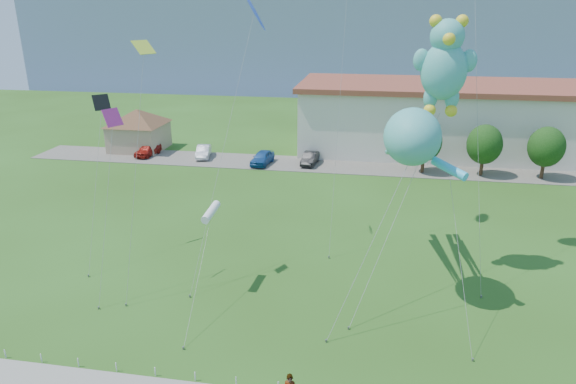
{
  "coord_description": "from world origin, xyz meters",
  "views": [
    {
      "loc": [
        4.68,
        -20.11,
        16.64
      ],
      "look_at": [
        -0.13,
        8.0,
        6.4
      ],
      "focal_mm": 32.0,
      "sensor_mm": 36.0,
      "label": 1
    }
  ],
  "objects_px": {
    "parked_car_silver": "(203,152)",
    "octopus_kite": "(410,144)",
    "parked_car_red": "(148,150)",
    "pavilion": "(138,126)",
    "teddy_bear_kite": "(445,64)",
    "parked_car_blue": "(262,158)",
    "warehouse": "(558,121)",
    "parked_car_black": "(310,158)"
  },
  "relations": [
    {
      "from": "parked_car_blue",
      "to": "octopus_kite",
      "type": "bearing_deg",
      "value": -52.07
    },
    {
      "from": "pavilion",
      "to": "parked_car_red",
      "type": "height_order",
      "value": "pavilion"
    },
    {
      "from": "pavilion",
      "to": "octopus_kite",
      "type": "xyz_separation_m",
      "value": [
        30.78,
        -28.4,
        6.17
      ]
    },
    {
      "from": "parked_car_blue",
      "to": "teddy_bear_kite",
      "type": "xyz_separation_m",
      "value": [
        16.16,
        -21.59,
        12.69
      ]
    },
    {
      "from": "parked_car_red",
      "to": "octopus_kite",
      "type": "xyz_separation_m",
      "value": [
        28.53,
        -25.75,
        8.42
      ]
    },
    {
      "from": "warehouse",
      "to": "parked_car_silver",
      "type": "height_order",
      "value": "warehouse"
    },
    {
      "from": "warehouse",
      "to": "parked_car_silver",
      "type": "relative_size",
      "value": 14.58
    },
    {
      "from": "pavilion",
      "to": "warehouse",
      "type": "bearing_deg",
      "value": 6.84
    },
    {
      "from": "warehouse",
      "to": "parked_car_red",
      "type": "relative_size",
      "value": 14.56
    },
    {
      "from": "parked_car_silver",
      "to": "octopus_kite",
      "type": "distance_m",
      "value": 35.04
    },
    {
      "from": "octopus_kite",
      "to": "teddy_bear_kite",
      "type": "height_order",
      "value": "teddy_bear_kite"
    },
    {
      "from": "warehouse",
      "to": "teddy_bear_kite",
      "type": "bearing_deg",
      "value": -118.91
    },
    {
      "from": "parked_car_blue",
      "to": "teddy_bear_kite",
      "type": "height_order",
      "value": "teddy_bear_kite"
    },
    {
      "from": "parked_car_silver",
      "to": "octopus_kite",
      "type": "relative_size",
      "value": 0.32
    },
    {
      "from": "parked_car_silver",
      "to": "parked_car_black",
      "type": "height_order",
      "value": "parked_car_silver"
    },
    {
      "from": "parked_car_silver",
      "to": "octopus_kite",
      "type": "bearing_deg",
      "value": -61.77
    },
    {
      "from": "warehouse",
      "to": "octopus_kite",
      "type": "xyz_separation_m",
      "value": [
        -19.22,
        -34.4,
        5.07
      ]
    },
    {
      "from": "parked_car_silver",
      "to": "parked_car_black",
      "type": "xyz_separation_m",
      "value": [
        12.73,
        -0.71,
        -0.01
      ]
    },
    {
      "from": "pavilion",
      "to": "teddy_bear_kite",
      "type": "height_order",
      "value": "teddy_bear_kite"
    },
    {
      "from": "parked_car_black",
      "to": "warehouse",
      "type": "bearing_deg",
      "value": 22.63
    },
    {
      "from": "warehouse",
      "to": "teddy_bear_kite",
      "type": "distance_m",
      "value": 37.14
    },
    {
      "from": "parked_car_red",
      "to": "warehouse",
      "type": "bearing_deg",
      "value": 18.24
    },
    {
      "from": "parked_car_black",
      "to": "teddy_bear_kite",
      "type": "distance_m",
      "value": 28.04
    },
    {
      "from": "pavilion",
      "to": "octopus_kite",
      "type": "distance_m",
      "value": 42.33
    },
    {
      "from": "warehouse",
      "to": "parked_car_black",
      "type": "xyz_separation_m",
      "value": [
        -28.25,
        -8.99,
        -3.39
      ]
    },
    {
      "from": "parked_car_black",
      "to": "octopus_kite",
      "type": "bearing_deg",
      "value": -65.46
    },
    {
      "from": "teddy_bear_kite",
      "to": "parked_car_red",
      "type": "bearing_deg",
      "value": 143.11
    },
    {
      "from": "warehouse",
      "to": "parked_car_red",
      "type": "height_order",
      "value": "warehouse"
    },
    {
      "from": "octopus_kite",
      "to": "parked_car_red",
      "type": "bearing_deg",
      "value": 137.93
    },
    {
      "from": "parked_car_silver",
      "to": "octopus_kite",
      "type": "height_order",
      "value": "octopus_kite"
    },
    {
      "from": "parked_car_red",
      "to": "parked_car_black",
      "type": "bearing_deg",
      "value": 7.0
    },
    {
      "from": "parked_car_black",
      "to": "parked_car_silver",
      "type": "bearing_deg",
      "value": -178.21
    },
    {
      "from": "parked_car_black",
      "to": "parked_car_red",
      "type": "bearing_deg",
      "value": -175.98
    },
    {
      "from": "pavilion",
      "to": "teddy_bear_kite",
      "type": "bearing_deg",
      "value": -37.97
    },
    {
      "from": "teddy_bear_kite",
      "to": "parked_car_blue",
      "type": "bearing_deg",
      "value": 126.82
    },
    {
      "from": "parked_car_black",
      "to": "teddy_bear_kite",
      "type": "height_order",
      "value": "teddy_bear_kite"
    },
    {
      "from": "parked_car_silver",
      "to": "teddy_bear_kite",
      "type": "relative_size",
      "value": 0.26
    },
    {
      "from": "pavilion",
      "to": "parked_car_blue",
      "type": "height_order",
      "value": "pavilion"
    },
    {
      "from": "parked_car_silver",
      "to": "parked_car_blue",
      "type": "bearing_deg",
      "value": -23.66
    },
    {
      "from": "pavilion",
      "to": "parked_car_red",
      "type": "bearing_deg",
      "value": -49.8
    },
    {
      "from": "parked_car_red",
      "to": "octopus_kite",
      "type": "bearing_deg",
      "value": -34.1
    },
    {
      "from": "teddy_bear_kite",
      "to": "warehouse",
      "type": "bearing_deg",
      "value": 61.09
    }
  ]
}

